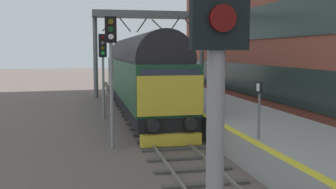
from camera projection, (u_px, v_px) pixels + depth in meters
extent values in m
plane|color=#62534C|center=(158.00, 132.00, 18.32)|extent=(140.00, 140.00, 0.00)
cube|color=slate|center=(142.00, 131.00, 18.16)|extent=(0.07, 60.00, 0.15)
cube|color=slate|center=(173.00, 130.00, 18.46)|extent=(0.07, 60.00, 0.15)
cube|color=#484841|center=(206.00, 184.00, 11.02)|extent=(2.50, 0.26, 0.09)
cube|color=#484841|center=(193.00, 170.00, 12.35)|extent=(2.50, 0.26, 0.09)
cube|color=#484841|center=(183.00, 158.00, 13.67)|extent=(2.50, 0.26, 0.09)
cube|color=#484841|center=(174.00, 149.00, 15.00)|extent=(2.50, 0.26, 0.09)
cube|color=#484841|center=(167.00, 141.00, 16.33)|extent=(2.50, 0.26, 0.09)
cube|color=#484841|center=(160.00, 134.00, 17.65)|extent=(2.50, 0.26, 0.09)
cube|color=#484841|center=(155.00, 128.00, 18.98)|extent=(2.50, 0.26, 0.09)
cube|color=#484841|center=(151.00, 123.00, 20.30)|extent=(2.50, 0.26, 0.09)
cube|color=#484841|center=(146.00, 119.00, 21.63)|extent=(2.50, 0.26, 0.09)
cube|color=#484841|center=(143.00, 115.00, 22.96)|extent=(2.50, 0.26, 0.09)
cube|color=#484841|center=(140.00, 111.00, 24.28)|extent=(2.50, 0.26, 0.09)
cube|color=#484841|center=(137.00, 108.00, 25.61)|extent=(2.50, 0.26, 0.09)
cube|color=#484841|center=(134.00, 105.00, 26.93)|extent=(2.50, 0.26, 0.09)
cube|color=#484841|center=(132.00, 103.00, 28.26)|extent=(2.50, 0.26, 0.09)
cube|color=#484841|center=(130.00, 101.00, 29.59)|extent=(2.50, 0.26, 0.09)
cube|color=#484841|center=(128.00, 98.00, 30.91)|extent=(2.50, 0.26, 0.09)
cube|color=#484841|center=(126.00, 96.00, 32.24)|extent=(2.50, 0.26, 0.09)
cube|color=#484841|center=(124.00, 95.00, 33.57)|extent=(2.50, 0.26, 0.09)
cube|color=#484841|center=(123.00, 93.00, 34.89)|extent=(2.50, 0.26, 0.09)
cube|color=#484841|center=(122.00, 91.00, 36.22)|extent=(2.50, 0.26, 0.09)
cube|color=#484841|center=(120.00, 90.00, 37.54)|extent=(2.50, 0.26, 0.09)
cube|color=#484841|center=(119.00, 89.00, 38.87)|extent=(2.50, 0.26, 0.09)
cube|color=#484841|center=(118.00, 87.00, 40.20)|extent=(2.50, 0.26, 0.09)
cube|color=#484841|center=(117.00, 86.00, 41.52)|extent=(2.50, 0.26, 0.09)
cube|color=#484841|center=(116.00, 85.00, 42.85)|extent=(2.50, 0.26, 0.09)
cube|color=#484841|center=(115.00, 84.00, 44.17)|extent=(2.50, 0.26, 0.09)
cube|color=#484841|center=(114.00, 83.00, 45.50)|extent=(2.50, 0.26, 0.09)
cube|color=#484841|center=(113.00, 82.00, 46.83)|extent=(2.50, 0.26, 0.09)
cube|color=#9D9B98|center=(231.00, 119.00, 19.00)|extent=(4.00, 44.00, 1.00)
cube|color=yellow|center=(194.00, 110.00, 18.57)|extent=(0.30, 44.00, 0.01)
cube|color=#2C3A36|center=(296.00, 88.00, 19.67)|extent=(0.06, 40.16, 1.97)
cube|color=#2C3A36|center=(298.00, 16.00, 19.28)|extent=(0.06, 40.16, 1.97)
cube|color=black|center=(140.00, 99.00, 24.24)|extent=(2.56, 17.91, 0.60)
cube|color=#194529|center=(139.00, 77.00, 24.10)|extent=(2.70, 17.91, 2.10)
cylinder|color=black|center=(139.00, 57.00, 23.96)|extent=(2.56, 16.48, 2.57)
cube|color=yellow|center=(171.00, 96.00, 15.36)|extent=(2.65, 0.08, 1.58)
cube|color=#232D3D|center=(170.00, 77.00, 15.30)|extent=(2.38, 0.04, 0.64)
cube|color=#232D3D|center=(161.00, 72.00, 24.34)|extent=(0.04, 12.54, 0.44)
cylinder|color=black|center=(153.00, 125.00, 15.13)|extent=(0.48, 0.35, 0.48)
cylinder|color=black|center=(190.00, 124.00, 15.43)|extent=(0.48, 0.35, 0.48)
cube|color=yellow|center=(171.00, 140.00, 15.50)|extent=(2.43, 0.36, 0.47)
cylinder|color=black|center=(163.00, 126.00, 17.11)|extent=(1.64, 1.04, 1.04)
cylinder|color=black|center=(158.00, 121.00, 18.18)|extent=(1.64, 1.04, 1.04)
cylinder|color=black|center=(154.00, 117.00, 19.25)|extent=(1.64, 1.04, 1.04)
cylinder|color=black|center=(130.00, 95.00, 29.31)|extent=(1.64, 1.04, 1.04)
cylinder|color=black|center=(128.00, 93.00, 30.38)|extent=(1.64, 1.04, 1.04)
cylinder|color=black|center=(127.00, 92.00, 31.45)|extent=(1.64, 1.04, 1.04)
cylinder|color=#500807|center=(222.00, 18.00, 2.85)|extent=(0.20, 0.06, 0.20)
cylinder|color=gray|center=(111.00, 83.00, 15.07)|extent=(0.14, 0.14, 5.05)
cube|color=black|center=(111.00, 30.00, 14.79)|extent=(0.44, 0.10, 0.99)
cylinder|color=#53470A|center=(111.00, 22.00, 14.70)|extent=(0.20, 0.06, 0.20)
cylinder|color=#0A3E13|center=(111.00, 29.00, 14.73)|extent=(0.20, 0.06, 0.20)
cylinder|color=white|center=(111.00, 37.00, 14.76)|extent=(0.20, 0.06, 0.20)
cylinder|color=gray|center=(103.00, 77.00, 21.85)|extent=(0.14, 0.14, 4.68)
cube|color=black|center=(103.00, 46.00, 21.60)|extent=(0.44, 0.10, 1.27)
cylinder|color=#500807|center=(103.00, 38.00, 21.49)|extent=(0.20, 0.06, 0.20)
cylinder|color=#50504E|center=(103.00, 43.00, 21.52)|extent=(0.20, 0.06, 0.20)
cylinder|color=#53470A|center=(103.00, 48.00, 21.55)|extent=(0.20, 0.06, 0.20)
cylinder|color=green|center=(103.00, 53.00, 21.59)|extent=(0.20, 0.06, 0.20)
cylinder|color=slate|center=(259.00, 110.00, 12.30)|extent=(0.08, 0.08, 1.81)
cube|color=black|center=(259.00, 87.00, 12.21)|extent=(0.05, 0.44, 0.36)
cube|color=white|center=(258.00, 87.00, 12.21)|extent=(0.01, 0.20, 0.24)
cylinder|color=#2C2B3C|center=(218.00, 101.00, 18.34)|extent=(0.13, 0.13, 0.84)
cylinder|color=#2C2B3C|center=(217.00, 101.00, 18.54)|extent=(0.13, 0.13, 0.84)
cylinder|color=navy|center=(218.00, 86.00, 18.37)|extent=(0.43, 0.43, 0.56)
sphere|color=tan|center=(218.00, 77.00, 18.32)|extent=(0.22, 0.22, 0.22)
cylinder|color=navy|center=(218.00, 86.00, 18.16)|extent=(0.09, 0.09, 0.52)
cylinder|color=navy|center=(218.00, 86.00, 18.57)|extent=(0.09, 0.09, 0.52)
cylinder|color=slate|center=(95.00, 58.00, 31.64)|extent=(0.36, 0.36, 6.45)
cylinder|color=slate|center=(202.00, 57.00, 33.46)|extent=(0.36, 0.36, 6.45)
cube|color=slate|center=(150.00, 15.00, 32.17)|extent=(9.30, 2.00, 0.50)
cylinder|color=slate|center=(108.00, 25.00, 31.57)|extent=(1.03, 0.10, 1.09)
cylinder|color=slate|center=(125.00, 25.00, 31.84)|extent=(0.95, 0.10, 1.15)
cylinder|color=slate|center=(142.00, 25.00, 32.12)|extent=(0.89, 0.10, 1.20)
cylinder|color=slate|center=(158.00, 25.00, 32.40)|extent=(1.10, 0.10, 1.02)
cylinder|color=slate|center=(174.00, 26.00, 32.68)|extent=(0.89, 0.10, 1.20)
cylinder|color=slate|center=(190.00, 26.00, 32.95)|extent=(0.92, 0.10, 1.18)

